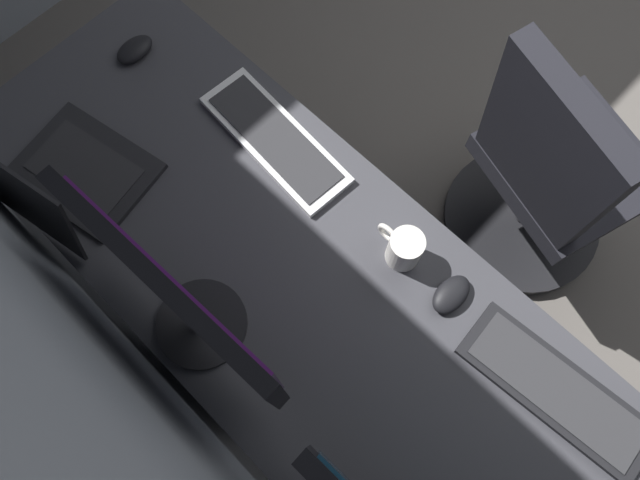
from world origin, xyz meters
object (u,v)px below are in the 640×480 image
object	(u,v)px
keyboard_main	(276,140)
mouse_main	(450,294)
monitor_primary	(178,300)
drawer_pedestal	(285,311)
laptop_leftmost	(61,180)
coffee_mug	(404,249)
keyboard_spare	(557,391)
mouse_spare	(135,50)
office_chair	(548,178)

from	to	relation	value
keyboard_main	mouse_main	size ratio (longest dim) A/B	4.12
monitor_primary	drawer_pedestal	bearing A→B (deg)	-99.78
laptop_leftmost	coffee_mug	xyz separation A→B (m)	(-0.67, -0.43, -0.00)
laptop_leftmost	keyboard_main	world-z (taller)	laptop_leftmost
drawer_pedestal	keyboard_main	distance (m)	0.52
mouse_main	coffee_mug	xyz separation A→B (m)	(0.14, 0.00, 0.03)
drawer_pedestal	monitor_primary	distance (m)	0.65
keyboard_spare	laptop_leftmost	bearing A→B (deg)	21.24
laptop_leftmost	mouse_spare	world-z (taller)	laptop_leftmost
keyboard_main	drawer_pedestal	bearing A→B (deg)	135.37
drawer_pedestal	laptop_leftmost	bearing A→B (deg)	21.16
mouse_main	keyboard_main	bearing A→B (deg)	-0.03
keyboard_main	monitor_primary	bearing A→B (deg)	116.21
keyboard_main	office_chair	distance (m)	0.83
mouse_spare	keyboard_main	bearing A→B (deg)	-170.66
mouse_main	office_chair	size ratio (longest dim) A/B	0.11
laptop_leftmost	mouse_spare	size ratio (longest dim) A/B	3.48
coffee_mug	office_chair	world-z (taller)	office_chair
mouse_spare	keyboard_spare	bearing A→B (deg)	-176.88
monitor_primary	coffee_mug	bearing A→B (deg)	-116.04
laptop_leftmost	coffee_mug	distance (m)	0.80
laptop_leftmost	coffee_mug	size ratio (longest dim) A/B	3.08
office_chair	monitor_primary	bearing A→B (deg)	71.87
office_chair	keyboard_main	bearing A→B (deg)	46.58
monitor_primary	keyboard_main	xyz separation A→B (m)	(0.21, -0.43, -0.23)
drawer_pedestal	keyboard_spare	world-z (taller)	keyboard_spare
office_chair	coffee_mug	bearing A→B (deg)	78.26
keyboard_main	coffee_mug	distance (m)	0.42
drawer_pedestal	laptop_leftmost	xyz separation A→B (m)	(0.50, 0.19, 0.44)
laptop_leftmost	office_chair	bearing A→B (deg)	-128.45
keyboard_main	office_chair	bearing A→B (deg)	-133.42
office_chair	keyboard_spare	bearing A→B (deg)	118.98
laptop_leftmost	keyboard_main	bearing A→B (deg)	-120.75
mouse_main	coffee_mug	size ratio (longest dim) A/B	0.88
mouse_spare	office_chair	size ratio (longest dim) A/B	0.11
monitor_primary	coffee_mug	distance (m)	0.50
keyboard_main	office_chair	size ratio (longest dim) A/B	0.44
monitor_primary	keyboard_spare	distance (m)	0.80
monitor_primary	laptop_leftmost	bearing A→B (deg)	0.74
keyboard_main	mouse_spare	world-z (taller)	mouse_spare
laptop_leftmost	mouse_main	distance (m)	0.92
laptop_leftmost	office_chair	size ratio (longest dim) A/B	0.37
keyboard_spare	office_chair	xyz separation A→B (m)	(0.31, -0.57, -0.28)
mouse_main	drawer_pedestal	bearing A→B (deg)	37.42
mouse_spare	laptop_leftmost	bearing A→B (deg)	117.55
monitor_primary	laptop_leftmost	xyz separation A→B (m)	(0.47, 0.01, -0.18)
mouse_main	office_chair	world-z (taller)	office_chair
laptop_leftmost	office_chair	xyz separation A→B (m)	(-0.79, -1.00, -0.33)
keyboard_spare	mouse_main	bearing A→B (deg)	-0.46
keyboard_spare	coffee_mug	distance (m)	0.43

